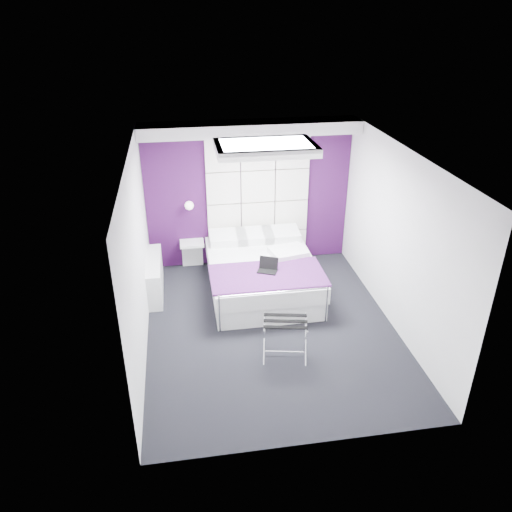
# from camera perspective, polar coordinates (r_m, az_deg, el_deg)

# --- Properties ---
(floor) EXTENTS (4.40, 4.40, 0.00)m
(floor) POSITION_cam_1_polar(r_m,az_deg,el_deg) (7.46, 1.73, -8.20)
(floor) COLOR black
(floor) RESTS_ON ground
(ceiling) EXTENTS (4.40, 4.40, 0.00)m
(ceiling) POSITION_cam_1_polar(r_m,az_deg,el_deg) (6.32, 2.07, 11.41)
(ceiling) COLOR white
(ceiling) RESTS_ON wall_back
(wall_back) EXTENTS (3.60, 0.00, 3.60)m
(wall_back) POSITION_cam_1_polar(r_m,az_deg,el_deg) (8.78, -0.83, 7.09)
(wall_back) COLOR white
(wall_back) RESTS_ON floor
(wall_left) EXTENTS (0.00, 4.40, 4.40)m
(wall_left) POSITION_cam_1_polar(r_m,az_deg,el_deg) (6.71, -13.39, -0.31)
(wall_left) COLOR white
(wall_left) RESTS_ON floor
(wall_right) EXTENTS (0.00, 4.40, 4.40)m
(wall_right) POSITION_cam_1_polar(r_m,az_deg,el_deg) (7.32, 15.87, 1.75)
(wall_right) COLOR white
(wall_right) RESTS_ON floor
(accent_wall) EXTENTS (3.58, 0.02, 2.58)m
(accent_wall) POSITION_cam_1_polar(r_m,az_deg,el_deg) (8.77, -0.82, 7.07)
(accent_wall) COLOR #380E3F
(accent_wall) RESTS_ON wall_back
(soffit) EXTENTS (3.58, 0.50, 0.20)m
(soffit) POSITION_cam_1_polar(r_m,az_deg,el_deg) (8.21, -0.62, 14.39)
(soffit) COLOR white
(soffit) RESTS_ON wall_back
(headboard) EXTENTS (1.80, 0.08, 2.30)m
(headboard) POSITION_cam_1_polar(r_m,az_deg,el_deg) (8.80, 0.21, 6.22)
(headboard) COLOR white
(headboard) RESTS_ON wall_back
(skylight) EXTENTS (1.36, 0.86, 0.12)m
(skylight) POSITION_cam_1_polar(r_m,az_deg,el_deg) (6.90, 1.09, 12.35)
(skylight) COLOR white
(skylight) RESTS_ON ceiling
(wall_lamp) EXTENTS (0.15, 0.15, 0.15)m
(wall_lamp) POSITION_cam_1_polar(r_m,az_deg,el_deg) (8.60, -7.66, 5.83)
(wall_lamp) COLOR white
(wall_lamp) RESTS_ON wall_back
(radiator) EXTENTS (0.22, 1.20, 0.60)m
(radiator) POSITION_cam_1_polar(r_m,az_deg,el_deg) (8.32, -11.47, -2.30)
(radiator) COLOR white
(radiator) RESTS_ON floor
(bed) EXTENTS (1.75, 2.11, 0.74)m
(bed) POSITION_cam_1_polar(r_m,az_deg,el_deg) (8.20, 0.64, -2.04)
(bed) COLOR white
(bed) RESTS_ON floor
(nightstand) EXTENTS (0.42, 0.32, 0.05)m
(nightstand) POSITION_cam_1_polar(r_m,az_deg,el_deg) (8.85, -7.34, 1.45)
(nightstand) COLOR white
(nightstand) RESTS_ON wall_back
(luggage_rack) EXTENTS (0.58, 0.42, 0.57)m
(luggage_rack) POSITION_cam_1_polar(r_m,az_deg,el_deg) (6.78, 3.33, -9.36)
(luggage_rack) COLOR silver
(luggage_rack) RESTS_ON floor
(laptop) EXTENTS (0.29, 0.21, 0.21)m
(laptop) POSITION_cam_1_polar(r_m,az_deg,el_deg) (7.69, 1.27, -1.31)
(laptop) COLOR black
(laptop) RESTS_ON bed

